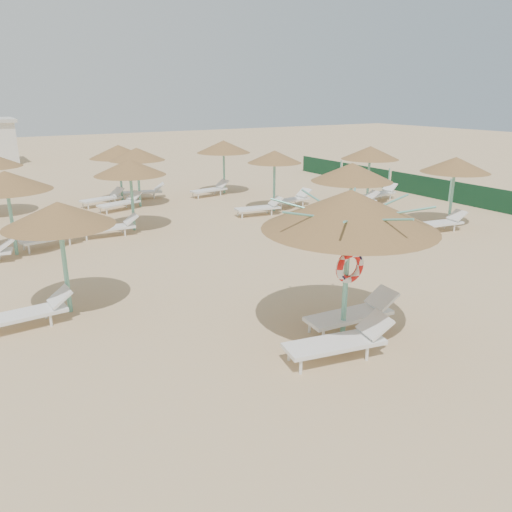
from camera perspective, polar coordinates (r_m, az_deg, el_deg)
ground at (r=10.85m, az=8.15°, el=-9.25°), size 120.00×120.00×0.00m
main_palapa at (r=10.05m, az=10.69°, el=5.17°), size 3.53×3.53×3.16m
lounger_main_a at (r=9.96m, az=9.71°, el=-9.53°), size 2.23×1.03×0.78m
lounger_main_b at (r=11.20m, az=11.18°, el=-6.39°), size 2.18×0.81×0.78m
palapa_field at (r=20.24m, az=-7.06°, el=10.40°), size 19.58×14.48×2.72m
windbreak_fence at (r=27.01m, az=18.18°, el=7.68°), size 0.08×19.84×1.10m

